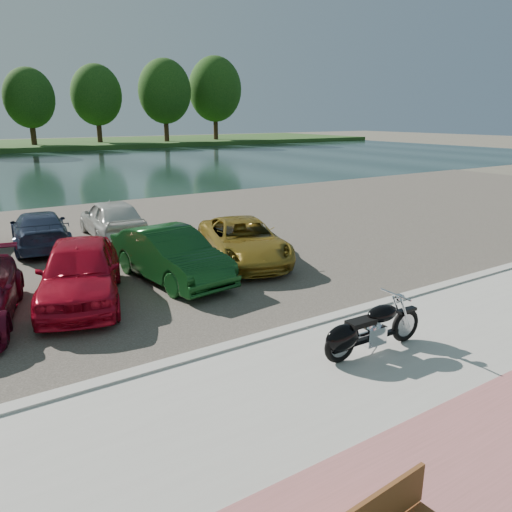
{
  "coord_description": "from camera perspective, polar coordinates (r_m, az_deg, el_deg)",
  "views": [
    {
      "loc": [
        -6.3,
        -5.56,
        4.37
      ],
      "look_at": [
        0.02,
        4.08,
        1.1
      ],
      "focal_mm": 35.0,
      "sensor_mm": 36.0,
      "label": 1
    }
  ],
  "objects": [
    {
      "name": "car_6",
      "position": [
        15.16,
        -1.45,
        1.76
      ],
      "size": [
        3.42,
        5.06,
        1.29
      ],
      "primitive_type": "imported",
      "rotation": [
        0.0,
        0.0,
        -0.3
      ],
      "color": "olive",
      "rests_on": "parking_lot"
    },
    {
      "name": "car_11",
      "position": [
        18.23,
        -23.48,
        2.77
      ],
      "size": [
        2.23,
        4.46,
        1.24
      ],
      "primitive_type": "imported",
      "rotation": [
        0.0,
        0.0,
        3.02
      ],
      "color": "#293551",
      "rests_on": "parking_lot"
    },
    {
      "name": "motorcycle",
      "position": [
        9.44,
        12.39,
        -8.35
      ],
      "size": [
        2.33,
        0.75,
        1.05
      ],
      "rotation": [
        0.0,
        0.0,
        -0.03
      ],
      "color": "black",
      "rests_on": "promenade"
    },
    {
      "name": "car_12",
      "position": [
        18.86,
        -16.13,
        4.16
      ],
      "size": [
        1.92,
        4.29,
        1.43
      ],
      "primitive_type": "imported",
      "rotation": [
        0.0,
        0.0,
        3.09
      ],
      "color": "silver",
      "rests_on": "parking_lot"
    },
    {
      "name": "far_trees",
      "position": [
        72.21,
        -25.92,
        16.81
      ],
      "size": [
        70.25,
        10.68,
        12.52
      ],
      "color": "#311F12",
      "rests_on": "far_bank"
    },
    {
      "name": "river",
      "position": [
        46.2,
        -25.59,
        8.89
      ],
      "size": [
        120.0,
        40.0,
        0.0
      ],
      "primitive_type": "cube",
      "color": "#1B322D",
      "rests_on": "ground"
    },
    {
      "name": "kerb",
      "position": [
        10.74,
        6.05,
        -7.86
      ],
      "size": [
        60.0,
        0.3,
        0.14
      ],
      "primitive_type": "cube",
      "color": "#AEABA4",
      "rests_on": "ground"
    },
    {
      "name": "car_5",
      "position": [
        13.57,
        -9.75,
        0.12
      ],
      "size": [
        1.99,
        4.43,
        1.41
      ],
      "primitive_type": "imported",
      "rotation": [
        0.0,
        0.0,
        0.12
      ],
      "color": "#113E17",
      "rests_on": "parking_lot"
    },
    {
      "name": "car_4",
      "position": [
        12.52,
        -19.46,
        -1.67
      ],
      "size": [
        3.1,
        4.78,
        1.52
      ],
      "primitive_type": "imported",
      "rotation": [
        0.0,
        0.0,
        -0.32
      ],
      "color": "#AE0B21",
      "rests_on": "parking_lot"
    },
    {
      "name": "promenade",
      "position": [
        8.9,
        18.7,
        -14.14
      ],
      "size": [
        60.0,
        6.0,
        0.1
      ],
      "primitive_type": "cube",
      "color": "#AEABA4",
      "rests_on": "ground"
    },
    {
      "name": "parking_lot",
      "position": [
        18.25,
        -12.07,
        1.69
      ],
      "size": [
        60.0,
        18.0,
        0.04
      ],
      "primitive_type": "cube",
      "color": "#3D3931",
      "rests_on": "ground"
    },
    {
      "name": "ground",
      "position": [
        9.47,
        13.86,
        -12.14
      ],
      "size": [
        200.0,
        200.0,
        0.0
      ],
      "primitive_type": "plane",
      "color": "#595447",
      "rests_on": "ground"
    }
  ]
}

